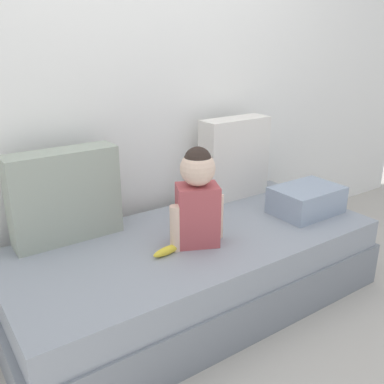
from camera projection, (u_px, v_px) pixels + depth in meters
name	position (u px, v px, depth m)	size (l,w,h in m)	color
ground_plane	(195.00, 301.00, 2.37)	(12.00, 12.00, 0.00)	#B2ADA3
back_wall	(136.00, 63.00, 2.39)	(5.21, 0.10, 2.50)	white
couch	(195.00, 270.00, 2.30)	(2.01, 0.90, 0.41)	gray
throw_pillow_left	(65.00, 196.00, 2.13)	(0.54, 0.16, 0.47)	#99A393
throw_pillow_right	(234.00, 158.00, 2.71)	(0.46, 0.16, 0.51)	silver
toddler	(198.00, 196.00, 2.07)	(0.32, 0.22, 0.50)	#B24C51
banana	(167.00, 250.00, 2.04)	(0.17, 0.04, 0.04)	yellow
folded_blanket	(306.00, 200.00, 2.51)	(0.40, 0.28, 0.16)	#8E9EB2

